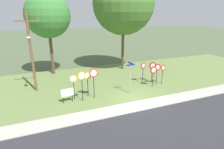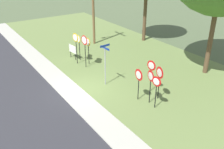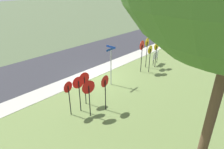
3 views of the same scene
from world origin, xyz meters
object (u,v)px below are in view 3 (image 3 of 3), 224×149
Objects in this scene: yield_sign_center at (79,86)px; utility_pole at (213,21)px; notice_board at (156,56)px; stop_sign_near_right at (142,49)px; stop_sign_near_left at (150,53)px; street_name_post at (111,62)px; yield_sign_far_right at (105,85)px; stop_sign_far_left at (147,46)px; stop_sign_far_center at (156,50)px; yield_sign_far_left at (89,90)px; yield_sign_near_right at (84,81)px; yield_sign_near_left at (68,91)px.

utility_pole reaches higher than yield_sign_center.
stop_sign_near_right is at bearing -6.03° from notice_board.
street_name_post reaches higher than stop_sign_near_left.
yield_sign_far_right is 8.62m from notice_board.
notice_board is (-1.93, -0.54, -0.88)m from stop_sign_near_left.
stop_sign_near_left is 2.18m from notice_board.
utility_pole is at bearing 125.81° from stop_sign_far_left.
utility_pole is at bearing 135.99° from stop_sign_far_center.
yield_sign_far_left is 1.01× the size of yield_sign_center.
street_name_post is at bearing -10.83° from stop_sign_near_right.
yield_sign_far_left is at bearing 5.31° from stop_sign_near_right.
yield_sign_far_right is 0.30× the size of utility_pole.
street_name_post is 5.88m from notice_board.
stop_sign_near_right is 1.20× the size of yield_sign_far_right.
yield_sign_center is (8.24, 0.93, -0.29)m from stop_sign_far_left.
notice_board is at bearing -167.78° from stop_sign_near_left.
utility_pole is (-10.91, 1.85, 2.40)m from yield_sign_far_right.
yield_sign_near_right is 3.04m from street_name_post.
stop_sign_near_right is 7.23m from yield_sign_far_left.
yield_sign_far_right is at bearing 11.76° from stop_sign_far_center.
stop_sign_near_right is 1.27× the size of yield_sign_near_right.
yield_sign_far_right reaches higher than stop_sign_far_center.
stop_sign_far_center is at bearing -176.62° from yield_sign_near_right.
utility_pole is at bearing 155.87° from yield_sign_near_left.
utility_pole is (-11.93, 2.08, 2.41)m from yield_sign_far_left.
stop_sign_near_left is at bearing 10.00° from stop_sign_far_center.
street_name_post is 9.43m from utility_pole.
stop_sign_near_right is 1.20× the size of stop_sign_far_center.
stop_sign_far_left is at bearing 174.49° from yield_sign_near_left.
yield_sign_far_right is 1.84× the size of notice_board.
yield_sign_near_left is 1.15m from yield_sign_far_left.
stop_sign_far_left reaches higher than yield_sign_far_left.
yield_sign_near_left is at bearing -41.85° from yield_sign_far_right.
yield_sign_far_right is (7.76, 1.38, 0.05)m from stop_sign_far_center.
yield_sign_near_left is 4.41m from street_name_post.
stop_sign_far_left is at bearing -172.88° from yield_sign_far_right.
stop_sign_far_center is at bearing -178.21° from yield_sign_far_right.
street_name_post is at bearing -179.87° from yield_sign_near_left.
stop_sign_far_left is 1.71m from notice_board.
yield_sign_near_left is 0.71× the size of street_name_post.
yield_sign_far_left is at bearing 116.66° from yield_sign_near_left.
street_name_post reaches higher than yield_sign_far_right.
stop_sign_near_right is 1.21× the size of yield_sign_far_left.
yield_sign_center is (1.09, -1.04, -0.02)m from yield_sign_far_right.
stop_sign_near_right is 1.28× the size of yield_sign_near_left.
stop_sign_near_left is 0.31× the size of utility_pole.
stop_sign_near_left reaches higher than yield_sign_far_right.
stop_sign_near_left is 8.20m from yield_sign_near_left.
yield_sign_center is at bearing 30.47° from yield_sign_near_right.
stop_sign_far_left is at bearing -163.09° from yield_sign_center.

